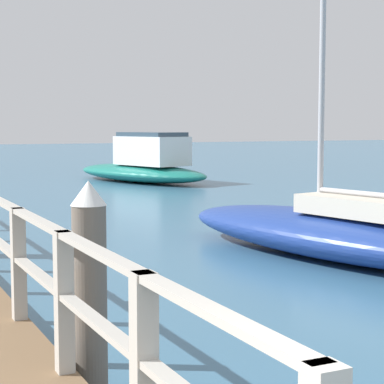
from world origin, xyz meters
TOP-DOWN VIEW (x-y plane):
  - dock_piling_near at (1.42, 4.48)m, footprint 0.29×0.29m
  - boat_3 at (6.86, 8.34)m, footprint 3.32×7.19m
  - boat_4 at (9.75, 24.18)m, footprint 4.34×7.51m

SIDE VIEW (x-z plane):
  - boat_3 at x=6.86m, z-range -3.95..4.86m
  - boat_4 at x=9.75m, z-range -0.32..1.60m
  - dock_piling_near at x=1.42m, z-range 0.01..1.76m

